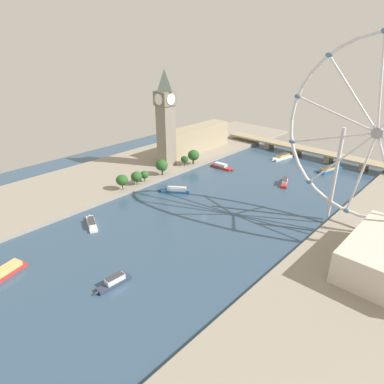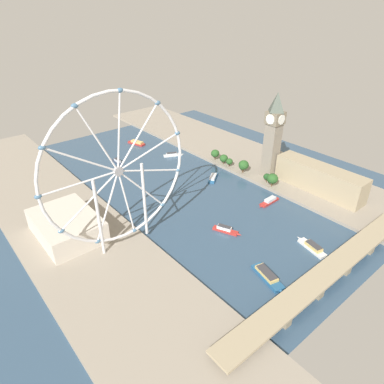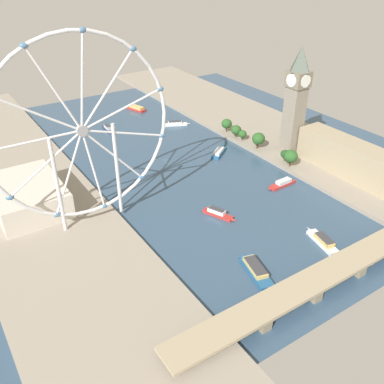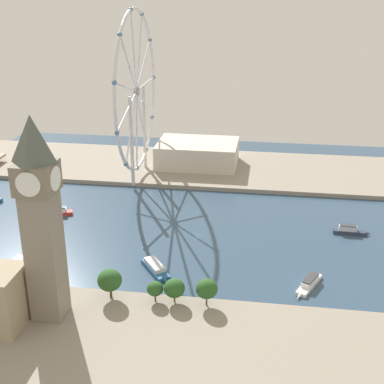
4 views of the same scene
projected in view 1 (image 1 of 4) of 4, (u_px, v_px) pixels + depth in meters
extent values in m
plane|color=#334C66|center=(204.00, 216.00, 250.02)|extent=(404.11, 404.11, 0.00)
cube|color=gray|center=(111.00, 175.00, 321.68)|extent=(90.00, 520.00, 3.00)
cube|color=gray|center=(373.00, 286.00, 177.11)|extent=(90.00, 520.00, 3.00)
cube|color=gray|center=(166.00, 136.00, 330.58)|extent=(13.56, 13.56, 59.42)
cube|color=#776B57|center=(165.00, 98.00, 315.59)|extent=(15.73, 15.73, 12.78)
pyramid|color=#4C564C|center=(164.00, 80.00, 308.84)|extent=(14.24, 14.24, 19.73)
cylinder|color=white|center=(171.00, 97.00, 321.03)|extent=(10.31, 0.50, 10.31)
cylinder|color=white|center=(158.00, 99.00, 310.16)|extent=(10.31, 0.50, 10.31)
cylinder|color=white|center=(171.00, 99.00, 310.57)|extent=(0.50, 10.31, 10.31)
cylinder|color=white|center=(159.00, 97.00, 320.62)|extent=(0.50, 10.31, 10.31)
cube|color=tan|center=(195.00, 139.00, 380.83)|extent=(22.00, 93.13, 26.97)
cylinder|color=#513823|center=(123.00, 187.00, 285.47)|extent=(0.80, 0.80, 4.58)
ellipsoid|color=#285623|center=(122.00, 180.00, 282.83)|extent=(10.16, 10.16, 9.14)
cylinder|color=#513823|center=(137.00, 183.00, 295.65)|extent=(0.80, 0.80, 3.48)
ellipsoid|color=#285623|center=(137.00, 177.00, 293.29)|extent=(9.85, 9.85, 8.87)
cylinder|color=#513823|center=(145.00, 180.00, 301.98)|extent=(0.80, 0.80, 3.36)
ellipsoid|color=#285623|center=(144.00, 175.00, 300.00)|extent=(7.75, 7.75, 6.98)
cylinder|color=#513823|center=(163.00, 173.00, 315.70)|extent=(0.80, 0.80, 4.66)
ellipsoid|color=#285623|center=(163.00, 167.00, 313.31)|extent=(8.53, 8.53, 7.68)
cylinder|color=#513823|center=(162.00, 172.00, 316.44)|extent=(0.80, 0.80, 4.93)
ellipsoid|color=#285623|center=(162.00, 165.00, 313.50)|extent=(11.53, 11.53, 10.37)
cylinder|color=#513823|center=(185.00, 164.00, 339.21)|extent=(0.80, 0.80, 3.80)
ellipsoid|color=#1E471E|center=(185.00, 159.00, 337.17)|extent=(7.53, 7.53, 6.78)
cylinder|color=#513823|center=(193.00, 162.00, 343.68)|extent=(0.80, 0.80, 4.88)
ellipsoid|color=#285623|center=(193.00, 156.00, 341.29)|extent=(8.29, 8.29, 7.46)
cylinder|color=#513823|center=(194.00, 162.00, 343.41)|extent=(0.80, 0.80, 4.87)
ellipsoid|color=#285623|center=(194.00, 155.00, 340.46)|extent=(11.65, 11.65, 10.49)
torus|color=silver|center=(378.00, 133.00, 204.97)|extent=(115.85, 2.25, 115.85)
cylinder|color=#99999E|center=(378.00, 133.00, 204.97)|extent=(6.82, 3.00, 6.82)
cylinder|color=silver|center=(381.00, 84.00, 195.79)|extent=(9.42, 1.35, 56.41)
cylinder|color=silver|center=(353.00, 93.00, 207.54)|extent=(38.22, 1.35, 43.81)
cylinder|color=silver|center=(335.00, 113.00, 218.47)|extent=(54.88, 1.35, 17.30)
cylinder|color=silver|center=(331.00, 138.00, 225.11)|extent=(54.88, 1.35, 17.30)
cylinder|color=silver|center=(340.00, 160.00, 225.36)|extent=(38.22, 1.35, 43.81)
cylinder|color=silver|center=(361.00, 174.00, 219.13)|extent=(9.42, 1.35, 56.41)
ellipsoid|color=teal|center=(329.00, 55.00, 210.11)|extent=(4.80, 3.20, 3.20)
ellipsoid|color=teal|center=(298.00, 96.00, 231.98)|extent=(4.80, 3.20, 3.20)
ellipsoid|color=teal|center=(292.00, 141.00, 245.26)|extent=(4.80, 3.20, 3.20)
ellipsoid|color=teal|center=(309.00, 182.00, 245.76)|extent=(4.80, 3.20, 3.20)
ellipsoid|color=teal|center=(346.00, 211.00, 233.30)|extent=(4.80, 3.20, 3.20)
cylinder|color=silver|center=(336.00, 174.00, 230.65)|extent=(2.40, 2.40, 64.60)
cube|color=tan|center=(314.00, 151.00, 369.00)|extent=(216.11, 17.13, 2.00)
cube|color=gray|center=(270.00, 145.00, 404.21)|extent=(6.00, 15.41, 6.88)
cube|color=gray|center=(298.00, 151.00, 381.97)|extent=(6.00, 15.41, 6.88)
cube|color=gray|center=(329.00, 158.00, 359.72)|extent=(6.00, 15.41, 6.88)
cube|color=gray|center=(365.00, 166.00, 337.47)|extent=(6.00, 15.41, 6.88)
cube|color=#B22D28|center=(3.00, 275.00, 186.02)|extent=(14.38, 26.55, 2.32)
cube|color=#DBB766|center=(5.00, 270.00, 186.04)|extent=(11.16, 19.13, 2.58)
cube|color=#235684|center=(175.00, 191.00, 288.34)|extent=(23.47, 19.56, 2.14)
cone|color=#235684|center=(159.00, 190.00, 289.89)|extent=(4.76, 4.26, 2.14)
cube|color=silver|center=(177.00, 189.00, 287.30)|extent=(16.29, 13.97, 2.24)
cube|color=#2D384C|center=(114.00, 284.00, 179.54)|extent=(5.64, 19.25, 2.07)
cone|color=#2D384C|center=(95.00, 294.00, 172.46)|extent=(2.23, 3.52, 2.07)
cube|color=silver|center=(115.00, 279.00, 179.09)|extent=(4.49, 10.77, 2.99)
cube|color=#38383D|center=(115.00, 276.00, 178.38)|extent=(4.25, 9.70, 0.46)
cube|color=#B22D28|center=(222.00, 167.00, 341.78)|extent=(23.52, 7.07, 2.10)
cone|color=#B22D28|center=(233.00, 170.00, 333.75)|extent=(4.27, 2.24, 2.10)
cube|color=silver|center=(221.00, 165.00, 341.48)|extent=(13.12, 5.70, 2.72)
cube|color=#235684|center=(330.00, 170.00, 334.22)|extent=(15.36, 30.53, 2.37)
cone|color=#235684|center=(340.00, 167.00, 342.75)|extent=(3.56, 5.69, 2.37)
cube|color=#DBB766|center=(329.00, 168.00, 332.51)|extent=(11.57, 20.25, 2.32)
cube|color=#38383D|center=(329.00, 167.00, 331.95)|extent=(10.78, 18.32, 0.38)
cube|color=#B22D28|center=(285.00, 183.00, 304.53)|extent=(13.46, 22.47, 2.22)
cone|color=#B22D28|center=(286.00, 178.00, 315.65)|extent=(3.63, 4.56, 2.22)
cube|color=white|center=(285.00, 181.00, 302.53)|extent=(8.88, 13.26, 2.82)
cube|color=#38383D|center=(285.00, 179.00, 301.83)|extent=(8.20, 12.02, 0.57)
cube|color=white|center=(282.00, 158.00, 368.33)|extent=(12.35, 26.56, 2.24)
cone|color=white|center=(273.00, 160.00, 360.62)|extent=(3.19, 5.00, 2.24)
cube|color=#DBB766|center=(283.00, 155.00, 367.93)|extent=(8.85, 15.52, 2.90)
cube|color=#38383D|center=(283.00, 154.00, 367.21)|extent=(8.27, 14.04, 0.59)
cube|color=white|center=(92.00, 224.00, 237.44)|extent=(23.04, 14.27, 1.86)
cone|color=white|center=(89.00, 216.00, 248.60)|extent=(4.53, 3.40, 1.86)
cube|color=white|center=(92.00, 222.00, 235.63)|extent=(14.45, 9.76, 2.24)
cube|color=#38383D|center=(91.00, 220.00, 235.04)|extent=(13.10, 9.00, 0.57)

